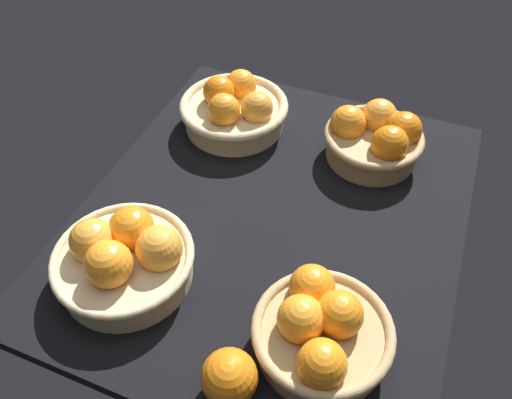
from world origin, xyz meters
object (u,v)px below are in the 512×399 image
basket_far_left (124,258)px  basket_far_right (234,109)px  basket_near_right (375,138)px  loose_orange_front_gap (229,377)px  basket_near_left (321,331)px

basket_far_left → basket_far_right: bearing=-0.7°
basket_near_right → basket_far_left: bearing=145.4°
basket_far_right → loose_orange_front_gap: bearing=-157.1°
basket_near_right → basket_far_right: bearing=92.9°
basket_far_left → loose_orange_front_gap: size_ratio=2.90×
loose_orange_front_gap → basket_far_left: bearing=63.8°
basket_near_left → basket_far_left: bearing=89.0°
basket_far_left → loose_orange_front_gap: bearing=-116.2°
basket_far_left → basket_near_right: bearing=-34.6°
loose_orange_front_gap → basket_far_right: bearing=22.9°
basket_near_left → basket_far_left: (0.62, 34.96, 0.13)cm
basket_far_left → basket_near_left: bearing=-91.0°
basket_near_left → basket_near_right: (47.63, 2.49, 0.16)cm
basket_far_right → basket_far_left: bearing=179.3°
basket_far_left → loose_orange_front_gap: 27.78cm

